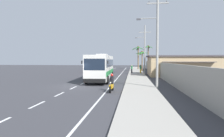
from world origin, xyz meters
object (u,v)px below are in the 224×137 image
object	(u,v)px
utility_pole_mid	(144,48)
pedestrian_near_kerb	(141,69)
motorcycle_beside_bus	(112,84)
pedestrian_midwalk	(132,69)
palm_second	(138,53)
palm_nearest	(148,53)
palm_third	(142,56)
coach_bus_foreground	(101,67)
coach_bus_far_lane	(100,64)
utility_pole_nearest	(157,38)
roadside_building	(182,66)

from	to	relation	value
utility_pole_mid	pedestrian_near_kerb	bearing A→B (deg)	109.21
motorcycle_beside_bus	pedestrian_midwalk	bearing A→B (deg)	85.75
utility_pole_mid	palm_second	xyz separation A→B (m)	(-0.67, 19.30, -0.26)
palm_nearest	palm_second	distance (m)	3.21
palm_third	palm_second	bearing A→B (deg)	93.71
utility_pole_mid	pedestrian_midwalk	bearing A→B (deg)	141.57
motorcycle_beside_bus	utility_pole_mid	world-z (taller)	utility_pole_mid
coach_bus_foreground	utility_pole_mid	size ratio (longest dim) A/B	1.13
coach_bus_foreground	coach_bus_far_lane	xyz separation A→B (m)	(-3.70, 20.88, -0.03)
utility_pole_nearest	utility_pole_mid	size ratio (longest dim) A/B	0.98
palm_nearest	palm_second	xyz separation A→B (m)	(-2.79, 1.59, 0.06)
palm_second	coach_bus_foreground	bearing A→B (deg)	-100.74
utility_pole_mid	coach_bus_foreground	bearing A→B (deg)	-119.07
palm_second	roadside_building	size ratio (longest dim) A/B	0.57
pedestrian_near_kerb	roadside_building	size ratio (longest dim) A/B	0.14
motorcycle_beside_bus	palm_nearest	bearing A→B (deg)	80.75
palm_nearest	roadside_building	world-z (taller)	palm_nearest
utility_pole_nearest	pedestrian_near_kerb	bearing A→B (deg)	92.14
pedestrian_midwalk	palm_third	world-z (taller)	palm_third
coach_bus_far_lane	palm_second	distance (m)	14.35
coach_bus_foreground	pedestrian_midwalk	world-z (taller)	coach_bus_foreground
palm_nearest	roadside_building	bearing A→B (deg)	-77.54
palm_third	pedestrian_near_kerb	bearing A→B (deg)	-95.02
pedestrian_midwalk	pedestrian_near_kerb	bearing A→B (deg)	72.28
roadside_building	motorcycle_beside_bus	bearing A→B (deg)	-119.96
utility_pole_nearest	motorcycle_beside_bus	bearing A→B (deg)	-151.61
utility_pole_nearest	palm_second	size ratio (longest dim) A/B	1.35
palm_second	pedestrian_near_kerb	bearing A→B (deg)	-89.94
coach_bus_far_lane	utility_pole_mid	size ratio (longest dim) A/B	1.29
utility_pole_mid	palm_third	bearing A→B (deg)	90.09
coach_bus_far_lane	utility_pole_nearest	distance (m)	29.46
utility_pole_nearest	palm_nearest	world-z (taller)	utility_pole_nearest
motorcycle_beside_bus	pedestrian_near_kerb	distance (m)	22.78
motorcycle_beside_bus	utility_pole_mid	xyz separation A→B (m)	(4.13, 20.63, 4.44)
palm_second	roadside_building	distance (m)	22.84
coach_bus_far_lane	palm_third	distance (m)	10.45
utility_pole_nearest	utility_pole_mid	xyz separation A→B (m)	(-0.10, 18.34, 0.09)
coach_bus_far_lane	palm_third	size ratio (longest dim) A/B	2.43
pedestrian_near_kerb	pedestrian_midwalk	size ratio (longest dim) A/B	1.02
coach_bus_foreground	coach_bus_far_lane	bearing A→B (deg)	100.04
coach_bus_foreground	roadside_building	distance (m)	16.27
utility_pole_nearest	coach_bus_foreground	bearing A→B (deg)	135.76
utility_pole_mid	palm_second	world-z (taller)	utility_pole_mid
pedestrian_near_kerb	palm_second	world-z (taller)	palm_second
motorcycle_beside_bus	roadside_building	world-z (taller)	roadside_building
coach_bus_far_lane	pedestrian_midwalk	world-z (taller)	coach_bus_far_lane
utility_pole_mid	palm_third	distance (m)	9.25
pedestrian_near_kerb	coach_bus_far_lane	bearing A→B (deg)	-123.72
motorcycle_beside_bus	coach_bus_far_lane	bearing A→B (deg)	101.70
motorcycle_beside_bus	palm_third	distance (m)	30.25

